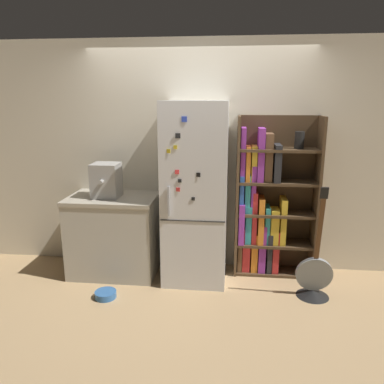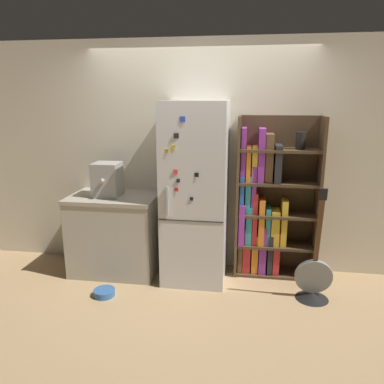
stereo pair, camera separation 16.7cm
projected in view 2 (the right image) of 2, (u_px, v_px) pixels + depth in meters
ground_plane at (194, 280)px, 4.15m from camera, size 16.00×16.00×0.00m
wall_back at (200, 158)px, 4.29m from camera, size 8.00×0.05×2.60m
refrigerator at (195, 193)px, 4.02m from camera, size 0.67×0.70×1.94m
bookshelf at (267, 207)px, 4.15m from camera, size 0.89×0.32×1.78m
kitchen_counter at (116, 233)px, 4.30m from camera, size 0.98×0.67×0.90m
espresso_machine at (107, 180)px, 4.12m from camera, size 0.29×0.33×0.37m
guitar at (313, 283)px, 3.72m from camera, size 0.36×0.33×1.17m
pet_bowl at (104, 292)px, 3.82m from camera, size 0.22×0.22×0.07m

